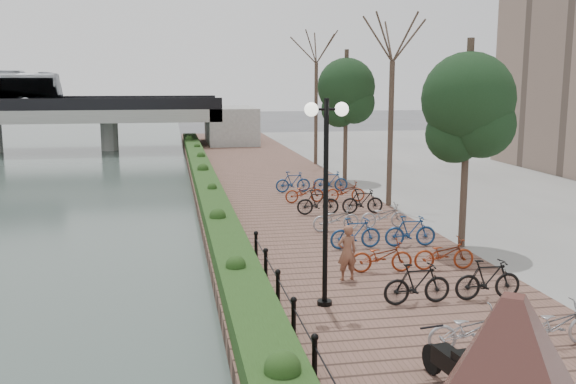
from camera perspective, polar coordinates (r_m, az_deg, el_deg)
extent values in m
cube|color=brown|center=(28.03, 0.14, -1.37)|extent=(8.00, 75.00, 0.50)
cube|color=#203A15|center=(29.98, -7.14, 0.36)|extent=(1.10, 56.00, 0.60)
cylinder|color=black|center=(11.85, 2.38, -14.42)|extent=(0.10, 0.10, 0.70)
cylinder|color=black|center=(13.66, 0.50, -11.03)|extent=(0.10, 0.10, 0.70)
cylinder|color=black|center=(15.52, -0.90, -8.43)|extent=(0.10, 0.10, 0.70)
cylinder|color=black|center=(17.40, -1.99, -6.39)|extent=(0.10, 0.10, 0.70)
cylinder|color=black|center=(19.31, -2.86, -4.75)|extent=(0.10, 0.10, 0.70)
cylinder|color=black|center=(14.76, 3.36, -1.09)|extent=(0.12, 0.12, 4.84)
cylinder|color=black|center=(14.51, 3.45, 7.35)|extent=(0.70, 0.06, 0.06)
sphere|color=white|center=(14.43, 2.09, 7.35)|extent=(0.32, 0.32, 0.32)
sphere|color=white|center=(14.60, 4.79, 7.35)|extent=(0.32, 0.32, 0.32)
imported|color=brown|center=(17.06, 5.27, -5.38)|extent=(0.58, 0.41, 1.49)
imported|color=#A1A1A6|center=(13.28, 15.74, -11.57)|extent=(0.60, 1.72, 0.90)
imported|color=black|center=(15.50, 11.52, -8.07)|extent=(0.47, 1.66, 1.00)
imported|color=maroon|center=(17.85, 8.41, -5.74)|extent=(0.60, 1.71, 0.90)
imported|color=navy|center=(20.23, 6.05, -3.68)|extent=(0.47, 1.66, 1.00)
imported|color=#A1A1A6|center=(22.68, 4.21, -2.29)|extent=(0.60, 1.71, 0.90)
imported|color=black|center=(25.15, 2.72, -0.95)|extent=(0.47, 1.66, 1.00)
imported|color=maroon|center=(27.65, 1.51, -0.06)|extent=(0.60, 1.72, 0.90)
imported|color=navy|center=(30.16, 0.49, 0.88)|extent=(0.47, 1.66, 1.00)
imported|color=#A1A1A6|center=(14.14, 22.43, -10.64)|extent=(0.60, 1.72, 0.90)
imported|color=black|center=(16.24, 17.48, -7.51)|extent=(0.47, 1.66, 1.00)
imported|color=maroon|center=(18.49, 13.72, -5.37)|extent=(0.60, 1.71, 0.90)
imported|color=navy|center=(20.80, 10.83, -3.42)|extent=(0.47, 1.66, 1.00)
imported|color=#A1A1A6|center=(23.19, 8.52, -2.10)|extent=(0.60, 1.71, 0.90)
imported|color=black|center=(25.61, 6.65, -0.81)|extent=(0.47, 1.66, 1.00)
imported|color=maroon|center=(28.07, 5.11, 0.06)|extent=(0.60, 1.72, 0.90)
imported|color=navy|center=(30.55, 3.81, 0.97)|extent=(0.47, 1.66, 1.00)
cube|color=black|center=(60.11, -24.02, 7.35)|extent=(36.00, 0.15, 0.90)
cylinder|color=gray|center=(54.94, -15.59, 4.86)|extent=(1.40, 1.40, 2.50)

